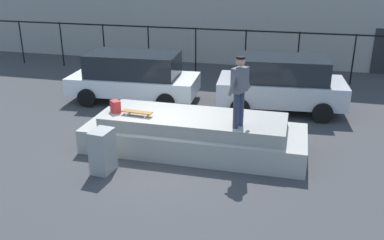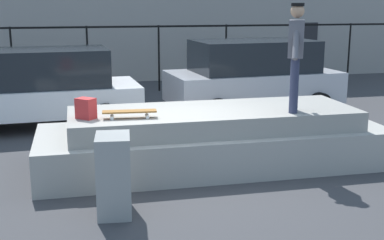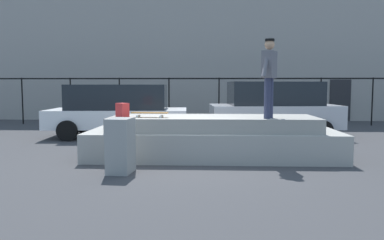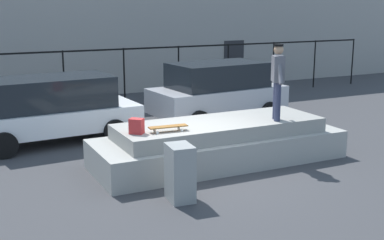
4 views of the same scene
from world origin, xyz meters
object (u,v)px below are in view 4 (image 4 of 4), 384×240
at_px(skateboard, 168,127).
at_px(car_white_hatchback_near, 51,108).
at_px(skateboarder, 278,76).
at_px(car_silver_hatchback_mid, 218,91).
at_px(backpack, 137,126).
at_px(utility_box, 180,173).

xyz_separation_m(skateboard, car_white_hatchback_near, (-1.67, 3.96, -0.16)).
xyz_separation_m(skateboarder, skateboard, (-2.69, 0.11, -0.92)).
xyz_separation_m(skateboard, car_silver_hatchback_mid, (3.51, 4.18, -0.12)).
xyz_separation_m(skateboard, backpack, (-0.66, 0.12, 0.06)).
bearing_deg(backpack, utility_box, 143.88).
xyz_separation_m(backpack, utility_box, (0.29, -1.50, -0.60)).
xyz_separation_m(backpack, car_silver_hatchback_mid, (4.18, 4.06, -0.18)).
bearing_deg(utility_box, skateboard, 80.61).
bearing_deg(skateboard, car_silver_hatchback_mid, 49.93).
relative_size(car_white_hatchback_near, utility_box, 4.32).
height_order(skateboard, backpack, backpack).
distance_m(backpack, car_white_hatchback_near, 3.97).
distance_m(skateboarder, car_white_hatchback_near, 6.06).
bearing_deg(utility_box, skateboarder, 28.16).
relative_size(skateboarder, car_silver_hatchback_mid, 0.41).
relative_size(skateboarder, backpack, 5.45).
bearing_deg(backpack, car_white_hatchback_near, -32.41).
bearing_deg(car_silver_hatchback_mid, skateboarder, -100.91).
xyz_separation_m(skateboarder, car_white_hatchback_near, (-4.35, 4.07, -1.08)).
height_order(skateboard, utility_box, skateboard).
bearing_deg(utility_box, car_white_hatchback_near, 109.23).
xyz_separation_m(car_white_hatchback_near, car_silver_hatchback_mid, (5.18, 0.22, 0.04)).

